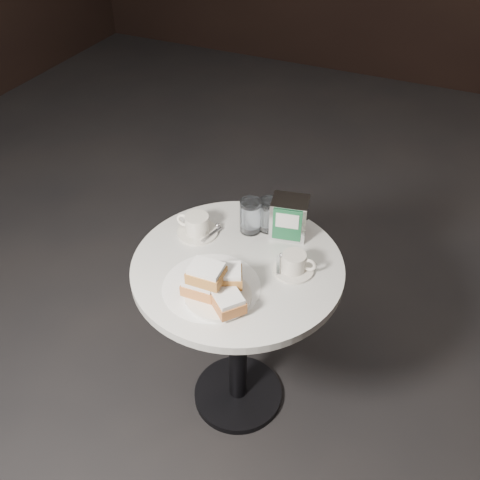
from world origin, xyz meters
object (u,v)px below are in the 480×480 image
cafe_table (238,305)px  napkin_dispenser (289,218)px  beignet_plate (216,287)px  water_glass_right (269,215)px  water_glass_left (251,216)px  coffee_cup_left (197,226)px  coffee_cup_right (294,264)px

cafe_table → napkin_dispenser: size_ratio=5.18×
beignet_plate → water_glass_right: bearing=87.6°
water_glass_left → water_glass_right: water_glass_left is taller
coffee_cup_left → water_glass_left: water_glass_left is taller
coffee_cup_left → napkin_dispenser: bearing=22.4°
cafe_table → coffee_cup_right: coffee_cup_right is taller
coffee_cup_left → napkin_dispenser: size_ratio=1.06×
water_glass_left → napkin_dispenser: size_ratio=0.85×
water_glass_left → napkin_dispenser: bearing=14.5°
cafe_table → water_glass_left: (-0.03, 0.18, 0.26)m
water_glass_right → beignet_plate: bearing=-92.4°
cafe_table → coffee_cup_left: bearing=156.1°
napkin_dispenser → beignet_plate: bearing=-114.6°
cafe_table → coffee_cup_left: (-0.19, 0.09, 0.23)m
water_glass_left → napkin_dispenser: (0.13, 0.03, 0.01)m
cafe_table → napkin_dispenser: 0.36m
water_glass_left → beignet_plate: bearing=-83.8°
coffee_cup_left → coffee_cup_right: coffee_cup_left is taller
cafe_table → coffee_cup_left: 0.31m
beignet_plate → water_glass_right: (0.02, 0.39, 0.01)m
beignet_plate → water_glass_right: 0.39m
beignet_plate → water_glass_left: size_ratio=2.05×
coffee_cup_right → water_glass_right: size_ratio=1.23×
coffee_cup_left → water_glass_right: (0.22, 0.13, 0.03)m
coffee_cup_right → water_glass_left: 0.25m
cafe_table → coffee_cup_right: size_ratio=5.09×
water_glass_left → water_glass_right: (0.05, 0.04, -0.00)m
water_glass_left → cafe_table: bearing=-80.1°
coffee_cup_left → napkin_dispenser: (0.29, 0.13, 0.04)m
beignet_plate → water_glass_left: 0.35m
coffee_cup_right → coffee_cup_left: bearing=167.0°
coffee_cup_right → water_glass_right: (-0.16, 0.17, 0.03)m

